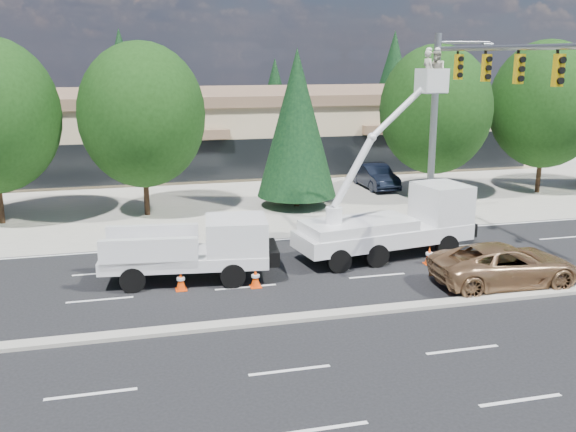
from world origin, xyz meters
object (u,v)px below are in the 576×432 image
object	(u,v)px
bucket_truck	(398,214)
utility_pickup	(197,255)
minivan	(505,265)
signal_mast	(459,103)

from	to	relation	value
bucket_truck	utility_pickup	bearing A→B (deg)	177.73
utility_pickup	minivan	size ratio (longest dim) A/B	1.15
utility_pickup	bucket_truck	distance (m)	8.43
bucket_truck	signal_mast	bearing A→B (deg)	15.97
signal_mast	utility_pickup	distance (m)	12.93
signal_mast	minivan	world-z (taller)	signal_mast
utility_pickup	minivan	bearing A→B (deg)	-9.76
bucket_truck	minivan	size ratio (longest dim) A/B	1.55
signal_mast	bucket_truck	world-z (taller)	signal_mast
utility_pickup	bucket_truck	world-z (taller)	bucket_truck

